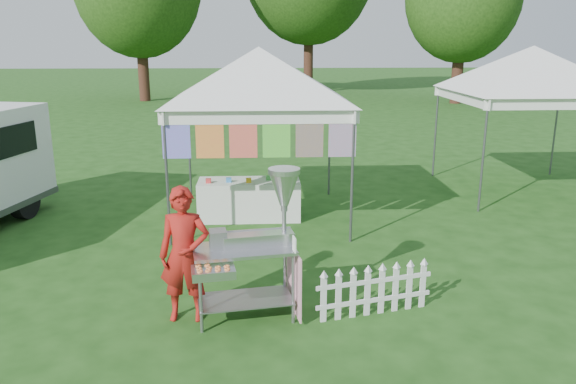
{
  "coord_description": "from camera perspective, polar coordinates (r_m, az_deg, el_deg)",
  "views": [
    {
      "loc": [
        -0.01,
        -6.28,
        3.1
      ],
      "look_at": [
        0.37,
        1.09,
        1.1
      ],
      "focal_mm": 35.0,
      "sensor_mm": 36.0,
      "label": 1
    }
  ],
  "objects": [
    {
      "name": "ground",
      "position": [
        7.01,
        -2.62,
        -11.13
      ],
      "size": [
        120.0,
        120.0,
        0.0
      ],
      "primitive_type": "plane",
      "color": "#1B4413",
      "rests_on": "ground"
    },
    {
      "name": "canopy_main",
      "position": [
        9.78,
        -3.01,
        14.47
      ],
      "size": [
        4.24,
        4.24,
        3.45
      ],
      "color": "#59595E",
      "rests_on": "ground"
    },
    {
      "name": "canopy_right",
      "position": [
        12.56,
        23.73,
        13.43
      ],
      "size": [
        4.24,
        4.24,
        3.45
      ],
      "color": "#59595E",
      "rests_on": "ground"
    },
    {
      "name": "donut_cart",
      "position": [
        6.28,
        -2.84,
        -4.21
      ],
      "size": [
        1.26,
        1.03,
        1.74
      ],
      "rotation": [
        0.0,
        0.0,
        0.16
      ],
      "color": "gray",
      "rests_on": "ground"
    },
    {
      "name": "vendor",
      "position": [
        6.43,
        -10.46,
        -6.28
      ],
      "size": [
        0.58,
        0.38,
        1.56
      ],
      "primitive_type": "imported",
      "rotation": [
        0.0,
        0.0,
        -0.02
      ],
      "color": "#A21913",
      "rests_on": "ground"
    },
    {
      "name": "picket_fence",
      "position": [
        6.68,
        8.78,
        -9.96
      ],
      "size": [
        1.4,
        0.37,
        0.56
      ],
      "rotation": [
        0.0,
        0.0,
        0.24
      ],
      "color": "silver",
      "rests_on": "ground"
    },
    {
      "name": "display_table",
      "position": [
        10.06,
        -3.96,
        -0.76
      ],
      "size": [
        1.8,
        0.7,
        0.7
      ],
      "primitive_type": "cube",
      "color": "white",
      "rests_on": "ground"
    }
  ]
}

